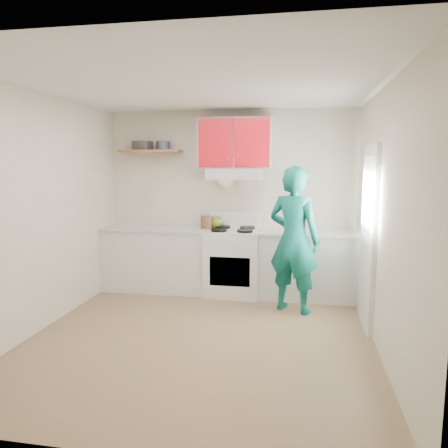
% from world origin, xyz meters
% --- Properties ---
extents(floor, '(3.80, 3.80, 0.00)m').
position_xyz_m(floor, '(0.00, 0.00, 0.00)').
color(floor, brown).
rests_on(floor, ground).
extents(ceiling, '(3.60, 3.80, 0.04)m').
position_xyz_m(ceiling, '(0.00, 0.00, 2.60)').
color(ceiling, white).
rests_on(ceiling, floor).
extents(back_wall, '(3.60, 0.04, 2.60)m').
position_xyz_m(back_wall, '(0.00, 1.90, 1.30)').
color(back_wall, beige).
rests_on(back_wall, floor).
extents(front_wall, '(3.60, 0.04, 2.60)m').
position_xyz_m(front_wall, '(0.00, -1.90, 1.30)').
color(front_wall, beige).
rests_on(front_wall, floor).
extents(left_wall, '(0.04, 3.80, 2.60)m').
position_xyz_m(left_wall, '(-1.80, 0.00, 1.30)').
color(left_wall, beige).
rests_on(left_wall, floor).
extents(right_wall, '(0.04, 3.80, 2.60)m').
position_xyz_m(right_wall, '(1.80, 0.00, 1.30)').
color(right_wall, beige).
rests_on(right_wall, floor).
extents(door, '(0.05, 0.85, 2.05)m').
position_xyz_m(door, '(1.78, 0.70, 1.02)').
color(door, white).
rests_on(door, floor).
extents(door_glass, '(0.01, 0.55, 0.95)m').
position_xyz_m(door_glass, '(1.75, 0.70, 1.45)').
color(door_glass, white).
rests_on(door_glass, door).
extents(counter_left, '(1.52, 0.60, 0.90)m').
position_xyz_m(counter_left, '(-1.04, 1.60, 0.45)').
color(counter_left, silver).
rests_on(counter_left, floor).
extents(counter_right, '(1.32, 0.60, 0.90)m').
position_xyz_m(counter_right, '(1.14, 1.60, 0.45)').
color(counter_right, silver).
rests_on(counter_right, floor).
extents(stove, '(0.76, 0.65, 0.92)m').
position_xyz_m(stove, '(0.10, 1.57, 0.46)').
color(stove, white).
rests_on(stove, floor).
extents(range_hood, '(0.76, 0.44, 0.15)m').
position_xyz_m(range_hood, '(0.10, 1.68, 1.70)').
color(range_hood, silver).
rests_on(range_hood, back_wall).
extents(upper_cabinets, '(1.02, 0.33, 0.70)m').
position_xyz_m(upper_cabinets, '(0.10, 1.73, 2.12)').
color(upper_cabinets, red).
rests_on(upper_cabinets, back_wall).
extents(shelf, '(0.90, 0.30, 0.04)m').
position_xyz_m(shelf, '(-1.15, 1.75, 2.02)').
color(shelf, brown).
rests_on(shelf, back_wall).
extents(books, '(0.30, 0.25, 0.13)m').
position_xyz_m(books, '(-1.28, 1.78, 2.10)').
color(books, '#483F44').
rests_on(books, shelf).
extents(tin, '(0.21, 0.21, 0.12)m').
position_xyz_m(tin, '(-0.95, 1.72, 2.10)').
color(tin, '#333D4C').
rests_on(tin, shelf).
extents(kettle, '(0.28, 0.28, 0.18)m').
position_xyz_m(kettle, '(-0.17, 1.73, 1.01)').
color(kettle, olive).
rests_on(kettle, stove).
extents(crock, '(0.20, 0.20, 0.20)m').
position_xyz_m(crock, '(-0.30, 1.64, 1.00)').
color(crock, '#503223').
rests_on(crock, counter_left).
extents(cutting_board, '(0.33, 0.28, 0.02)m').
position_xyz_m(cutting_board, '(0.91, 1.58, 0.91)').
color(cutting_board, olive).
rests_on(cutting_board, counter_right).
extents(silicone_mat, '(0.27, 0.22, 0.01)m').
position_xyz_m(silicone_mat, '(1.42, 1.59, 0.90)').
color(silicone_mat, red).
rests_on(silicone_mat, counter_right).
extents(person, '(0.78, 0.67, 1.82)m').
position_xyz_m(person, '(0.94, 1.01, 0.91)').
color(person, '#0A6257').
rests_on(person, floor).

